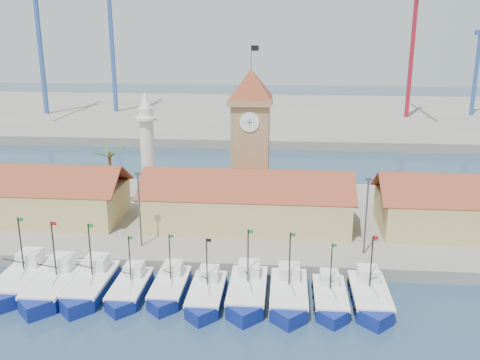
# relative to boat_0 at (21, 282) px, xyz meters

# --- Properties ---
(ground) EXTENTS (400.00, 400.00, 0.00)m
(ground) POSITION_rel_boat_0_xyz_m (22.64, -3.16, -0.84)
(ground) COLOR #1C394C
(ground) RESTS_ON ground
(quay) EXTENTS (140.00, 32.00, 1.50)m
(quay) POSITION_rel_boat_0_xyz_m (22.64, 20.84, -0.09)
(quay) COLOR gray
(quay) RESTS_ON ground
(terminal) EXTENTS (240.00, 80.00, 2.00)m
(terminal) POSITION_rel_boat_0_xyz_m (22.64, 106.84, 0.16)
(terminal) COLOR gray
(terminal) RESTS_ON ground
(boat_0) EXTENTS (3.90, 10.69, 8.09)m
(boat_0) POSITION_rel_boat_0_xyz_m (0.00, 0.00, 0.00)
(boat_0) COLOR navy
(boat_0) RESTS_ON ground
(boat_1) EXTENTS (3.90, 10.67, 8.08)m
(boat_1) POSITION_rel_boat_0_xyz_m (3.93, -0.84, -0.00)
(boat_1) COLOR navy
(boat_1) RESTS_ON ground
(boat_2) EXTENTS (3.76, 10.31, 7.80)m
(boat_2) POSITION_rel_boat_0_xyz_m (7.61, -0.40, -0.03)
(boat_2) COLOR navy
(boat_2) RESTS_ON ground
(boat_3) EXTENTS (3.22, 8.81, 6.67)m
(boat_3) POSITION_rel_boat_0_xyz_m (11.83, -0.59, -0.15)
(boat_3) COLOR navy
(boat_3) RESTS_ON ground
(boat_4) EXTENTS (3.25, 8.90, 6.74)m
(boat_4) POSITION_rel_boat_0_xyz_m (15.87, -0.00, -0.14)
(boat_4) COLOR navy
(boat_4) RESTS_ON ground
(boat_5) EXTENTS (3.34, 9.16, 6.93)m
(boat_5) POSITION_rel_boat_0_xyz_m (19.86, -1.14, -0.12)
(boat_5) COLOR navy
(boat_5) RESTS_ON ground
(boat_6) EXTENTS (3.73, 10.21, 7.73)m
(boat_6) POSITION_rel_boat_0_xyz_m (23.92, -0.42, -0.04)
(boat_6) COLOR navy
(boat_6) RESTS_ON ground
(boat_7) EXTENTS (3.68, 10.07, 7.62)m
(boat_7) POSITION_rel_boat_0_xyz_m (28.09, -0.61, -0.05)
(boat_7) COLOR navy
(boat_7) RESTS_ON ground
(boat_8) EXTENTS (3.22, 8.81, 6.67)m
(boat_8) POSITION_rel_boat_0_xyz_m (32.18, -0.73, -0.15)
(boat_8) COLOR navy
(boat_8) RESTS_ON ground
(boat_9) EXTENTS (3.59, 9.83, 7.44)m
(boat_9) POSITION_rel_boat_0_xyz_m (36.14, -0.28, -0.07)
(boat_9) COLOR navy
(boat_9) RESTS_ON ground
(hall_left) EXTENTS (31.20, 10.13, 7.61)m
(hall_left) POSITION_rel_boat_0_xyz_m (-9.36, 16.84, 3.15)
(hall_left) COLOR tan
(hall_left) RESTS_ON quay
(hall_center) EXTENTS (27.04, 10.13, 7.61)m
(hall_center) POSITION_rel_boat_0_xyz_m (22.64, 16.84, 3.15)
(hall_center) COLOR tan
(hall_center) RESTS_ON quay
(clock_tower) EXTENTS (5.80, 5.80, 22.70)m
(clock_tower) POSITION_rel_boat_0_xyz_m (22.64, 22.84, 11.12)
(clock_tower) COLOR #9F7F52
(clock_tower) RESTS_ON quay
(minaret) EXTENTS (3.00, 3.00, 16.30)m
(minaret) POSITION_rel_boat_0_xyz_m (7.64, 24.84, 8.89)
(minaret) COLOR silver
(minaret) RESTS_ON quay
(palm_tree) EXTENTS (5.60, 5.03, 8.39)m
(palm_tree) POSITION_rel_boat_0_xyz_m (2.64, 22.84, 5.41)
(palm_tree) COLOR brown
(palm_tree) RESTS_ON quay
(lamp_posts) EXTENTS (80.70, 0.25, 9.03)m
(lamp_posts) POSITION_rel_boat_0_xyz_m (23.14, 8.84, 5.64)
(lamp_posts) COLOR #3F3F44
(lamp_posts) RESTS_ON quay
(crane_blue_far) EXTENTS (1.00, 37.91, 42.39)m
(crane_blue_far) POSITION_rel_boat_0_xyz_m (-41.24, 96.64, 25.11)
(crane_blue_far) COLOR #32529B
(crane_blue_far) RESTS_ON terminal
(crane_blue_near) EXTENTS (1.00, 29.09, 44.18)m
(crane_blue_near) POSITION_rel_boat_0_xyz_m (-22.68, 103.96, 25.36)
(crane_blue_near) COLOR #32529B
(crane_blue_near) RESTS_ON terminal
(crane_red_right) EXTENTS (1.00, 32.03, 40.70)m
(crane_red_right) POSITION_rel_boat_0_xyz_m (60.62, 100.49, 23.70)
(crane_red_right) COLOR maroon
(crane_red_right) RESTS_ON terminal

